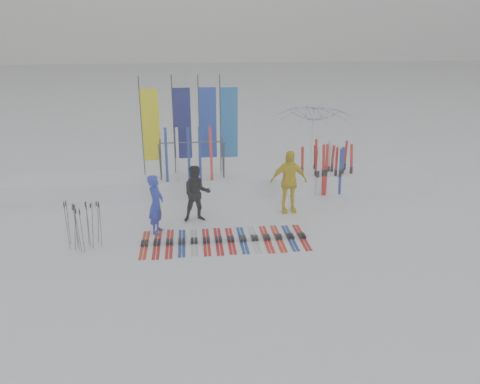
{
  "coord_description": "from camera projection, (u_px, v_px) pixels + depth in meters",
  "views": [
    {
      "loc": [
        -1.1,
        -10.24,
        5.28
      ],
      "look_at": [
        0.2,
        1.6,
        1.0
      ],
      "focal_mm": 35.0,
      "sensor_mm": 36.0,
      "label": 1
    }
  ],
  "objects": [
    {
      "name": "ski_rack",
      "position": [
        192.0,
        155.0,
        14.83
      ],
      "size": [
        2.04,
        0.8,
        1.23
      ],
      "color": "#383A3F",
      "rests_on": "ground"
    },
    {
      "name": "snow_bank",
      "position": [
        224.0,
        182.0,
        15.68
      ],
      "size": [
        14.0,
        1.6,
        0.6
      ],
      "primitive_type": "cube",
      "color": "white",
      "rests_on": "ground"
    },
    {
      "name": "person_yellow",
      "position": [
        289.0,
        182.0,
        13.7
      ],
      "size": [
        1.13,
        0.53,
        1.87
      ],
      "primitive_type": "imported",
      "rotation": [
        0.0,
        0.0,
        0.07
      ],
      "color": "yellow",
      "rests_on": "ground"
    },
    {
      "name": "ski_row",
      "position": [
        224.0,
        240.0,
        12.06
      ],
      "size": [
        4.24,
        1.69,
        0.07
      ],
      "color": "red",
      "rests_on": "ground"
    },
    {
      "name": "ground",
      "position": [
        239.0,
        252.0,
        11.48
      ],
      "size": [
        120.0,
        120.0,
        0.0
      ],
      "primitive_type": "plane",
      "color": "white",
      "rests_on": "ground"
    },
    {
      "name": "upright_skis",
      "position": [
        328.0,
        168.0,
        15.49
      ],
      "size": [
        1.69,
        1.06,
        1.69
      ],
      "color": "red",
      "rests_on": "ground"
    },
    {
      "name": "pole_cluster",
      "position": [
        82.0,
        226.0,
        11.52
      ],
      "size": [
        0.85,
        0.58,
        1.25
      ],
      "color": "#595B60",
      "rests_on": "ground"
    },
    {
      "name": "tent_canopy",
      "position": [
        313.0,
        141.0,
        16.79
      ],
      "size": [
        3.29,
        3.34,
        2.68
      ],
      "primitive_type": "imported",
      "rotation": [
        0.0,
        0.0,
        0.14
      ],
      "color": "white",
      "rests_on": "ground"
    },
    {
      "name": "person_blue",
      "position": [
        156.0,
        204.0,
        12.34
      ],
      "size": [
        0.51,
        0.66,
        1.61
      ],
      "primitive_type": "imported",
      "rotation": [
        0.0,
        0.0,
        1.34
      ],
      "color": "#1F2FB8",
      "rests_on": "ground"
    },
    {
      "name": "feather_flags",
      "position": [
        192.0,
        124.0,
        15.1
      ],
      "size": [
        3.1,
        0.2,
        3.2
      ],
      "color": "#383A3F",
      "rests_on": "ground"
    },
    {
      "name": "person_black",
      "position": [
        197.0,
        194.0,
        13.08
      ],
      "size": [
        0.85,
        0.69,
        1.62
      ],
      "primitive_type": "imported",
      "rotation": [
        0.0,
        0.0,
        0.1
      ],
      "color": "black",
      "rests_on": "ground"
    }
  ]
}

